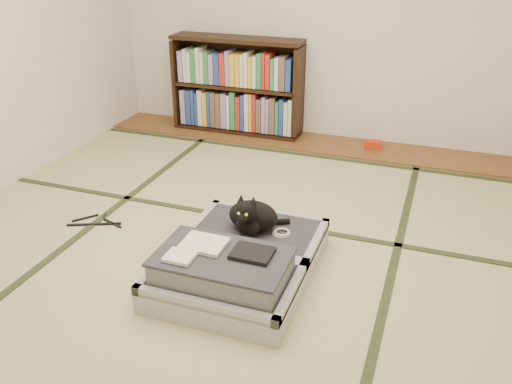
% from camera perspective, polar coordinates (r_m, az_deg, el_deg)
% --- Properties ---
extents(floor, '(4.50, 4.50, 0.00)m').
position_cam_1_polar(floor, '(3.45, -2.76, -6.00)').
color(floor, tan).
rests_on(floor, ground).
extents(wood_strip, '(4.00, 0.50, 0.02)m').
position_cam_1_polar(wood_strip, '(5.17, 5.71, 5.21)').
color(wood_strip, brown).
rests_on(wood_strip, ground).
extents(red_item, '(0.16, 0.11, 0.07)m').
position_cam_1_polar(red_item, '(5.08, 12.21, 4.92)').
color(red_item, red).
rests_on(red_item, wood_strip).
extents(room_shell, '(4.50, 4.50, 4.50)m').
position_cam_1_polar(room_shell, '(2.96, -3.39, 18.83)').
color(room_shell, white).
rests_on(room_shell, ground).
extents(tatami_borders, '(4.00, 4.50, 0.01)m').
position_cam_1_polar(tatami_borders, '(3.85, 0.03, -2.30)').
color(tatami_borders, '#2D381E').
rests_on(tatami_borders, ground).
extents(bookcase, '(1.27, 0.29, 0.92)m').
position_cam_1_polar(bookcase, '(5.32, -2.00, 10.92)').
color(bookcase, black).
rests_on(bookcase, wood_strip).
extents(suitcase, '(0.80, 1.07, 0.31)m').
position_cam_1_polar(suitcase, '(3.12, -1.95, -7.44)').
color(suitcase, silver).
rests_on(suitcase, floor).
extents(cat, '(0.36, 0.36, 0.29)m').
position_cam_1_polar(cat, '(3.28, -0.44, -2.59)').
color(cat, black).
rests_on(cat, suitcase).
extents(cable_coil, '(0.11, 0.11, 0.03)m').
position_cam_1_polar(cable_coil, '(3.30, 2.71, -4.31)').
color(cable_coil, white).
rests_on(cable_coil, suitcase).
extents(hanger, '(0.37, 0.24, 0.01)m').
position_cam_1_polar(hanger, '(3.89, -16.44, -3.07)').
color(hanger, black).
rests_on(hanger, floor).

